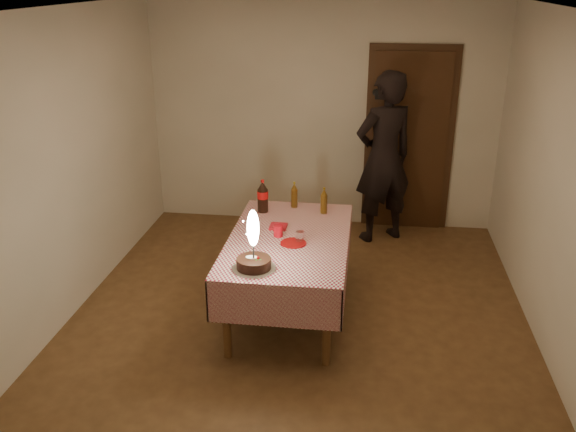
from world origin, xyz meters
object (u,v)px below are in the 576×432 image
object	(u,v)px
amber_bottle_right	(324,201)
amber_bottle_left	(294,195)
red_cup	(278,231)
birthday_cake	(254,254)
clear_cup	(300,236)
dining_table	(289,248)
photographer	(384,158)
cola_bottle	(263,196)
red_plate	(294,243)

from	to	relation	value
amber_bottle_right	amber_bottle_left	bearing A→B (deg)	157.57
red_cup	amber_bottle_right	xyz separation A→B (m)	(0.34, 0.60, 0.07)
red_cup	amber_bottle_right	world-z (taller)	amber_bottle_right
birthday_cake	clear_cup	size ratio (longest dim) A/B	5.34
amber_bottle_left	amber_bottle_right	distance (m)	0.32
red_cup	amber_bottle_left	xyz separation A→B (m)	(0.05, 0.72, 0.07)
birthday_cake	amber_bottle_left	world-z (taller)	birthday_cake
dining_table	red_cup	xyz separation A→B (m)	(-0.09, 0.02, 0.15)
photographer	amber_bottle_left	bearing A→B (deg)	-129.45
amber_bottle_left	cola_bottle	bearing A→B (deg)	-149.84
red_cup	amber_bottle_left	size ratio (longest dim) A/B	0.39
cola_bottle	photographer	bearing A→B (deg)	46.65
amber_bottle_left	clear_cup	bearing A→B (deg)	-79.57
clear_cup	amber_bottle_left	distance (m)	0.81
birthday_cake	amber_bottle_left	bearing A→B (deg)	83.96
amber_bottle_right	dining_table	bearing A→B (deg)	-112.26
dining_table	clear_cup	size ratio (longest dim) A/B	19.11
amber_bottle_left	dining_table	bearing A→B (deg)	-86.52
photographer	dining_table	bearing A→B (deg)	-114.60
birthday_cake	cola_bottle	bearing A→B (deg)	96.54
dining_table	birthday_cake	bearing A→B (deg)	-106.93
photographer	red_plate	bearing A→B (deg)	-111.84
red_plate	clear_cup	distance (m)	0.08
amber_bottle_left	birthday_cake	bearing A→B (deg)	-96.04
red_cup	amber_bottle_right	distance (m)	0.69
clear_cup	cola_bottle	xyz separation A→B (m)	(-0.43, 0.64, 0.11)
dining_table	clear_cup	bearing A→B (deg)	-31.85
red_plate	amber_bottle_left	distance (m)	0.86
dining_table	red_plate	distance (m)	0.16
cola_bottle	amber_bottle_right	bearing A→B (deg)	4.02
dining_table	red_plate	size ratio (longest dim) A/B	7.82
cola_bottle	red_cup	bearing A→B (deg)	-67.52
red_plate	red_cup	bearing A→B (deg)	138.92
amber_bottle_right	clear_cup	bearing A→B (deg)	-102.39
dining_table	birthday_cake	size ratio (longest dim) A/B	3.58
birthday_cake	amber_bottle_right	bearing A→B (deg)	70.37
dining_table	cola_bottle	xyz separation A→B (m)	(-0.32, 0.57, 0.25)
cola_bottle	amber_bottle_left	world-z (taller)	cola_bottle
red_plate	clear_cup	xyz separation A→B (m)	(0.05, 0.05, 0.04)
clear_cup	dining_table	bearing A→B (deg)	148.15
red_plate	amber_bottle_left	world-z (taller)	amber_bottle_left
clear_cup	cola_bottle	distance (m)	0.77
red_cup	clear_cup	xyz separation A→B (m)	(0.20, -0.08, -0.01)
red_plate	cola_bottle	size ratio (longest dim) A/B	0.69
clear_cup	amber_bottle_left	bearing A→B (deg)	100.43
birthday_cake	amber_bottle_left	size ratio (longest dim) A/B	1.88
red_plate	cola_bottle	world-z (taller)	cola_bottle
amber_bottle_right	birthday_cake	bearing A→B (deg)	-109.63
photographer	amber_bottle_right	bearing A→B (deg)	-115.79
red_plate	amber_bottle_left	size ratio (longest dim) A/B	0.86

